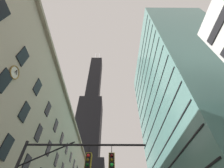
{
  "coord_description": "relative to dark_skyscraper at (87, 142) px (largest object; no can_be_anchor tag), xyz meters",
  "views": [
    {
      "loc": [
        -0.67,
        -6.46,
        1.88
      ],
      "look_at": [
        -0.48,
        24.3,
        34.63
      ],
      "focal_mm": 23.75,
      "sensor_mm": 36.0,
      "label": 1
    }
  ],
  "objects": [
    {
      "name": "dark_skyscraper",
      "position": [
        0.0,
        0.0,
        0.0
      ],
      "size": [
        27.67,
        27.67,
        171.53
      ],
      "color": "black",
      "rests_on": "ground"
    },
    {
      "name": "glass_office_midrise",
      "position": [
        39.0,
        -70.99,
        -22.36
      ],
      "size": [
        19.04,
        36.31,
        57.83
      ],
      "color": "slate",
      "rests_on": "ground"
    }
  ]
}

